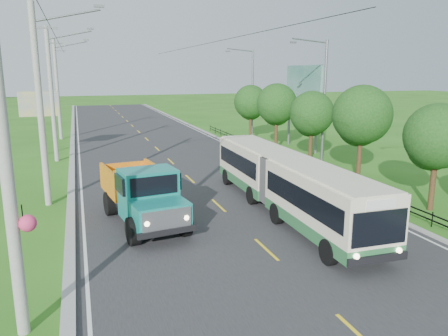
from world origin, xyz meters
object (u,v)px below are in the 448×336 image
tree_third (361,118)px  pole_near (41,106)px  streetlight_far (251,90)px  planter_far (254,144)px  tree_second (436,140)px  tree_fourth (311,115)px  planter_near (361,187)px  billboard_right (303,88)px  planter_mid (296,161)px  bus (286,180)px  pole_nearest (7,148)px  dump_truck (143,191)px  tree_back (251,104)px  pole_mid (52,94)px  pole_far (58,89)px  streetlight_mid (323,97)px  billboard_left (39,108)px

tree_third → pole_near: bearing=177.3°
streetlight_far → planter_far: streetlight_far is taller
tree_second → tree_fourth: 12.00m
pole_near → planter_near: (16.86, -3.00, -4.81)m
streetlight_far → billboard_right: (1.66, -8.00, 0.44)m
planter_mid → bus: bus is taller
planter_near → streetlight_far: bearing=84.7°
pole_nearest → billboard_right: (20.54, 23.00, 0.41)m
dump_truck → planter_mid: bearing=28.7°
pole_near → tree_back: (18.12, 17.14, -1.44)m
pole_nearest → pole_near: size_ratio=1.00×
pole_near → tree_fourth: pole_near is taller
tree_third → tree_fourth: 6.01m
pole_mid → pole_far: size_ratio=1.00×
tree_fourth → tree_back: (0.00, 12.00, 0.07)m
tree_back → dump_truck: (-13.90, -21.64, -2.12)m
planter_far → dump_truck: size_ratio=0.10×
tree_second → planter_near: size_ratio=7.91×
tree_third → planter_near: bearing=-120.4°
tree_second → streetlight_mid: streetlight_mid is taller
tree_second → billboard_right: (2.44, 17.86, 1.83)m
planter_mid → bus: (-5.88, -10.11, 1.38)m
tree_second → billboard_left: (-19.36, 21.86, 0.35)m
streetlight_mid → billboard_right: bearing=74.6°
planter_far → billboard_left: (-18.10, 2.00, 3.58)m
tree_fourth → planter_far: size_ratio=8.06×
tree_second → planter_mid: bearing=96.0°
dump_truck → billboard_right: bearing=35.2°
dump_truck → tree_fourth: bearing=26.5°
pole_near → streetlight_far: pole_near is taller
pole_near → dump_truck: size_ratio=1.49×
pole_nearest → streetlight_far: size_ratio=1.10×
planter_mid → streetlight_mid: bearing=0.0°
tree_second → billboard_right: 18.12m
streetlight_mid → dump_truck: streetlight_mid is taller
pole_mid → tree_third: 22.25m
tree_second → planter_near: bearing=108.0°
streetlight_far → tree_second: bearing=-91.7°
pole_near → planter_near: size_ratio=14.93×
pole_nearest → planter_mid: (16.84, 17.00, -4.65)m
pole_near → streetlight_mid: pole_near is taller
planter_mid → dump_truck: dump_truck is taller
planter_mid → billboard_left: bearing=151.1°
billboard_right → bus: (-9.58, -16.11, -3.68)m
tree_third → planter_mid: 7.04m
tree_back → tree_fourth: bearing=-90.0°
pole_near → pole_far: (0.00, 24.00, 0.00)m
billboard_left → dump_truck: bearing=-74.4°
tree_back → planter_near: (-1.26, -20.14, -3.37)m
pole_nearest → tree_second: pole_nearest is taller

